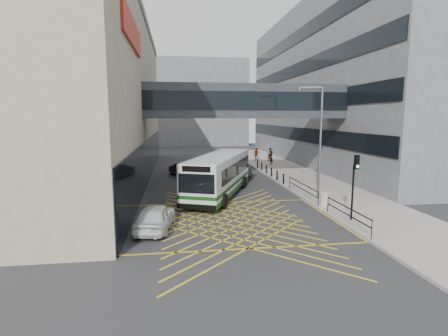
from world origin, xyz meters
name	(u,v)px	position (x,y,z in m)	size (l,w,h in m)	color
ground	(233,221)	(0.00, 0.00, 0.00)	(120.00, 120.00, 0.00)	#333335
building_whsmith	(17,97)	(-17.98, 16.00, 8.00)	(24.17, 42.00, 16.00)	tan
building_right	(382,87)	(23.98, 24.00, 10.00)	(24.09, 44.00, 20.00)	slate
building_far	(180,104)	(-2.00, 60.00, 9.00)	(28.00, 16.00, 18.00)	slate
skybridge	(244,102)	(3.00, 12.00, 7.50)	(20.00, 4.10, 3.00)	#2D3238
pavement	(294,175)	(9.00, 15.00, 0.08)	(6.00, 54.00, 0.16)	#A19C93
box_junction	(233,221)	(0.00, 0.00, 0.00)	(12.00, 9.00, 0.01)	gold
bus	(220,174)	(0.07, 6.89, 1.72)	(6.69, 11.58, 3.21)	silver
car_white	(155,217)	(-4.50, -1.04, 0.74)	(1.90, 4.64, 1.48)	silver
car_dark	(182,169)	(-2.71, 16.51, 0.69)	(1.72, 4.38, 1.37)	black
car_silver	(238,170)	(3.04, 15.48, 0.65)	(1.76, 4.17, 1.30)	gray
traffic_light	(355,178)	(6.84, -1.34, 2.66)	(0.29, 0.46, 3.84)	black
street_lamp	(318,136)	(6.88, 4.19, 4.78)	(1.84, 0.58, 8.10)	slate
litter_bin	(324,199)	(6.55, 2.01, 0.63)	(0.54, 0.54, 0.94)	#ADA89E
kerb_railings	(320,196)	(6.15, 1.78, 0.88)	(0.05, 12.54, 1.00)	black
bollards	(269,170)	(6.25, 15.00, 0.61)	(0.14, 10.14, 0.90)	black
pedestrian_a	(271,158)	(8.52, 22.35, 1.02)	(0.68, 0.49, 1.72)	gray
pedestrian_b	(270,154)	(9.53, 26.25, 1.04)	(0.86, 0.50, 1.76)	gray
pedestrian_c	(256,154)	(7.77, 27.15, 0.99)	(0.98, 0.47, 1.67)	gray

